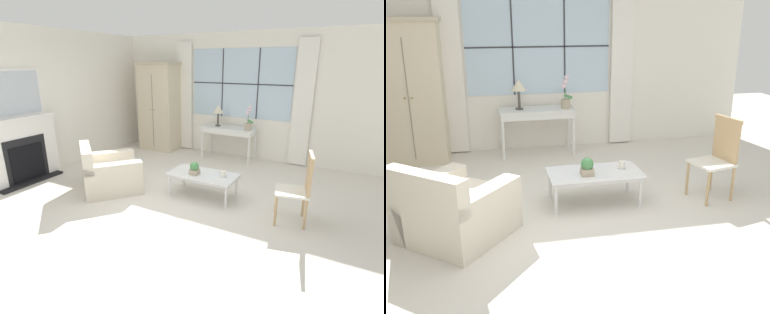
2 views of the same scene
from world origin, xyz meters
TOP-DOWN VIEW (x-y plane):
  - ground_plane at (0.00, 0.00)m, footprint 14.00×14.00m
  - wall_back_windowed at (0.00, 3.02)m, footprint 7.20×0.14m
  - wall_left at (-3.03, 0.60)m, footprint 0.06×7.20m
  - fireplace at (-2.91, -0.45)m, footprint 0.34×1.41m
  - armoire at (-1.97, 2.65)m, footprint 1.01×0.66m
  - console_table at (-0.10, 2.68)m, footprint 1.21×0.52m
  - table_lamp at (-0.38, 2.68)m, footprint 0.25×0.25m
  - potted_orchid at (0.36, 2.63)m, footprint 0.19×0.15m
  - armchair_upholstered at (-1.27, 0.04)m, footprint 1.32×1.32m
  - side_chair_wooden at (1.85, 0.42)m, footprint 0.52×0.52m
  - coffee_table at (0.32, 0.54)m, footprint 1.11×0.56m
  - potted_plant_small at (0.21, 0.45)m, footprint 0.15×0.15m
  - pillar_candle at (0.67, 0.57)m, footprint 0.10×0.10m

SIDE VIEW (x-z plane):
  - ground_plane at x=0.00m, z-range 0.00..0.00m
  - armchair_upholstered at x=-1.27m, z-range -0.13..0.69m
  - coffee_table at x=0.32m, z-range 0.16..0.57m
  - pillar_candle at x=0.67m, z-range 0.40..0.51m
  - potted_plant_small at x=0.21m, z-range 0.41..0.62m
  - side_chair_wooden at x=1.85m, z-range 0.06..1.07m
  - console_table at x=-0.10m, z-range 0.29..1.03m
  - fireplace at x=-2.91m, z-range -0.33..1.72m
  - potted_orchid at x=0.36m, z-range 0.67..1.20m
  - armoire at x=-1.97m, z-range 0.01..2.16m
  - table_lamp at x=-0.38m, z-range 0.87..1.35m
  - wall_left at x=-3.03m, z-range 0.00..2.80m
  - wall_back_windowed at x=0.00m, z-range 0.00..2.80m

